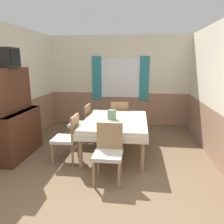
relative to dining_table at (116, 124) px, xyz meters
The scene contains 12 objects.
ground_plane 2.02m from the dining_table, 94.34° to the right, with size 16.00×16.00×0.00m, color brown.
wall_back 2.36m from the dining_table, 93.63° to the left, with size 4.44×0.10×2.60m.
wall_left 2.30m from the dining_table, behind, with size 0.05×4.54×2.60m.
wall_right 2.02m from the dining_table, ahead, with size 0.05×4.54×2.60m.
dining_table is the anchor object (origin of this frame).
chair_head_window 1.04m from the dining_table, 90.00° to the left, with size 0.44×0.44×0.91m.
chair_left_near 0.97m from the dining_table, 148.93° to the right, with size 0.44×0.44×0.91m.
chair_head_near 1.04m from the dining_table, 90.00° to the right, with size 0.44×0.44×0.91m.
chair_left_far 0.97m from the dining_table, 148.93° to the left, with size 0.44×0.44×0.91m.
sideboard 1.98m from the dining_table, behind, with size 0.46×1.23×1.75m.
tv 2.35m from the dining_table, 168.07° to the right, with size 0.29×0.37×0.36m.
vase 0.21m from the dining_table, 168.70° to the left, with size 0.18×0.18×0.19m.
Camera 1 is at (0.59, -2.29, 1.85)m, focal length 35.00 mm.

